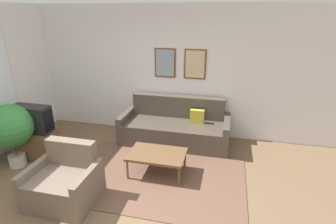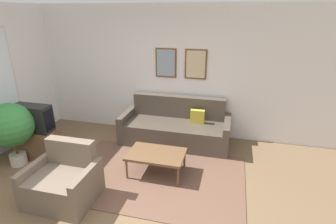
{
  "view_description": "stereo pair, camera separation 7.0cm",
  "coord_description": "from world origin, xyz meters",
  "px_view_note": "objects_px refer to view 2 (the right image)",
  "views": [
    {
      "loc": [
        1.55,
        -2.44,
        2.55
      ],
      "look_at": [
        0.54,
        1.83,
        0.85
      ],
      "focal_mm": 28.0,
      "sensor_mm": 36.0,
      "label": 1
    },
    {
      "loc": [
        1.62,
        -2.42,
        2.55
      ],
      "look_at": [
        0.54,
        1.83,
        0.85
      ],
      "focal_mm": 28.0,
      "sensor_mm": 36.0,
      "label": 2
    }
  ],
  "objects_px": {
    "coffee_table": "(156,155)",
    "couch": "(176,128)",
    "armchair": "(64,182)",
    "potted_plant_tall": "(11,127)",
    "tv": "(32,118)"
  },
  "relations": [
    {
      "from": "tv",
      "to": "armchair",
      "type": "bearing_deg",
      "value": -37.84
    },
    {
      "from": "coffee_table",
      "to": "couch",
      "type": "bearing_deg",
      "value": 87.73
    },
    {
      "from": "coffee_table",
      "to": "armchair",
      "type": "distance_m",
      "value": 1.44
    },
    {
      "from": "armchair",
      "to": "potted_plant_tall",
      "type": "distance_m",
      "value": 1.55
    },
    {
      "from": "armchair",
      "to": "tv",
      "type": "bearing_deg",
      "value": 153.75
    },
    {
      "from": "couch",
      "to": "potted_plant_tall",
      "type": "xyz_separation_m",
      "value": [
        -2.5,
        -1.55,
        0.43
      ]
    },
    {
      "from": "couch",
      "to": "armchair",
      "type": "bearing_deg",
      "value": -118.1
    },
    {
      "from": "armchair",
      "to": "potted_plant_tall",
      "type": "xyz_separation_m",
      "value": [
        -1.35,
        0.6,
        0.45
      ]
    },
    {
      "from": "armchair",
      "to": "potted_plant_tall",
      "type": "height_order",
      "value": "potted_plant_tall"
    },
    {
      "from": "couch",
      "to": "armchair",
      "type": "height_order",
      "value": "couch"
    },
    {
      "from": "couch",
      "to": "coffee_table",
      "type": "xyz_separation_m",
      "value": [
        -0.05,
        -1.23,
        0.05
      ]
    },
    {
      "from": "potted_plant_tall",
      "to": "couch",
      "type": "bearing_deg",
      "value": 31.84
    },
    {
      "from": "couch",
      "to": "tv",
      "type": "relative_size",
      "value": 3.07
    },
    {
      "from": "armchair",
      "to": "couch",
      "type": "bearing_deg",
      "value": 73.49
    },
    {
      "from": "coffee_table",
      "to": "armchair",
      "type": "xyz_separation_m",
      "value": [
        -1.1,
        -0.92,
        -0.07
      ]
    }
  ]
}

